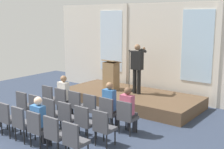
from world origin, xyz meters
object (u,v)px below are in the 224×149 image
object	(u,v)px
chair_r1_c3	(68,116)
chair_r1_c5	(103,126)
chair_r0_c5	(126,115)
chair_r2_c4	(55,133)
chair_r0_c3	(92,107)
audience_r0_c1	(65,94)
chair_r1_c4	(85,121)
audience_r0_c4	(110,103)
chair_r1_c2	(52,112)
chair_r2_c2	(22,122)
chair_r1_c1	(38,108)
chair_r0_c1	(63,100)
chair_r2_c1	(8,117)
chair_r0_c2	(77,104)
lectern	(111,75)
chair_r1_c0	(25,104)
audience_r2_c3	(40,119)
chair_r0_c4	(109,111)
chair_r2_c3	(38,127)
chair_r2_c5	(74,139)
speaker	(137,65)
audience_r0_c5	(128,108)
chair_r0_c0	(50,97)
mic_stand	(129,82)

from	to	relation	value
chair_r1_c3	chair_r1_c5	size ratio (longest dim) A/B	1.00
chair_r0_c5	chair_r2_c4	xyz separation A→B (m)	(-0.61, -2.02, 0.00)
chair_r0_c3	chair_r0_c5	size ratio (longest dim) A/B	1.00
audience_r0_c1	chair_r1_c4	xyz separation A→B (m)	(1.84, -1.09, -0.21)
audience_r0_c4	chair_r1_c2	world-z (taller)	audience_r0_c4
chair_r1_c5	chair_r2_c2	size ratio (longest dim) A/B	1.00
chair_r1_c1	chair_r1_c5	distance (m)	2.45
chair_r0_c1	chair_r2_c2	bearing A→B (deg)	-73.14
chair_r0_c5	chair_r2_c1	distance (m)	3.18
chair_r0_c2	chair_r1_c5	world-z (taller)	same
lectern	chair_r1_c0	xyz separation A→B (m)	(-0.64, -3.51, -0.44)
chair_r2_c2	audience_r2_c3	distance (m)	0.64
chair_r0_c4	chair_r1_c4	xyz separation A→B (m)	(0.00, -1.01, 0.00)
chair_r0_c5	chair_r2_c1	bearing A→B (deg)	-140.49
chair_r1_c2	chair_r1_c5	world-z (taller)	same
chair_r0_c2	audience_r2_c3	distance (m)	2.04
audience_r0_c1	chair_r0_c1	bearing A→B (deg)	-90.00
chair_r2_c2	chair_r2_c3	xyz separation A→B (m)	(0.61, 0.00, 0.00)
chair_r1_c5	chair_r2_c5	distance (m)	1.01
speaker	chair_r2_c2	size ratio (longest dim) A/B	1.91
chair_r0_c2	chair_r1_c0	world-z (taller)	same
chair_r1_c4	chair_r2_c2	bearing A→B (deg)	-140.49
chair_r0_c2	chair_r2_c2	size ratio (longest dim) A/B	1.00
chair_r0_c1	chair_r0_c3	world-z (taller)	same
audience_r2_c3	audience_r0_c4	bearing A→B (deg)	73.10
lectern	chair_r0_c2	size ratio (longest dim) A/B	1.23
audience_r0_c5	chair_r1_c1	xyz separation A→B (m)	(-2.45, -1.09, -0.19)
audience_r0_c1	audience_r0_c4	size ratio (longest dim) A/B	0.98
chair_r0_c3	audience_r2_c3	size ratio (longest dim) A/B	0.73
chair_r1_c0	chair_r1_c1	world-z (taller)	same
chair_r2_c5	chair_r1_c1	bearing A→B (deg)	157.59
chair_r0_c4	chair_r1_c5	bearing A→B (deg)	-58.77
lectern	chair_r1_c1	xyz separation A→B (m)	(-0.03, -3.51, -0.44)
chair_r0_c1	chair_r1_c5	xyz separation A→B (m)	(2.45, -1.01, 0.00)
chair_r2_c5	audience_r2_c3	bearing A→B (deg)	176.11
chair_r0_c5	chair_r1_c4	bearing A→B (deg)	-121.23
audience_r0_c5	chair_r1_c0	xyz separation A→B (m)	(-3.07, -1.09, -0.19)
chair_r0_c2	audience_r0_c5	xyz separation A→B (m)	(1.84, 0.08, 0.19)
chair_r0_c5	chair_r1_c0	world-z (taller)	same
chair_r1_c2	chair_r0_c4	bearing A→B (deg)	39.51
audience_r0_c5	chair_r2_c1	size ratio (longest dim) A/B	1.39
audience_r0_c1	chair_r2_c4	distance (m)	2.80
audience_r0_c1	chair_r2_c3	distance (m)	2.44
chair_r0_c0	audience_r0_c4	xyz separation A→B (m)	(2.45, 0.08, 0.22)
chair_r2_c1	audience_r2_c3	distance (m)	1.24
chair_r0_c1	audience_r2_c3	world-z (taller)	audience_r2_c3
chair_r1_c3	lectern	bearing A→B (deg)	108.79
chair_r0_c4	chair_r1_c4	world-z (taller)	same
chair_r1_c5	mic_stand	bearing A→B (deg)	114.87
chair_r0_c0	chair_r1_c1	xyz separation A→B (m)	(0.61, -1.01, 0.00)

